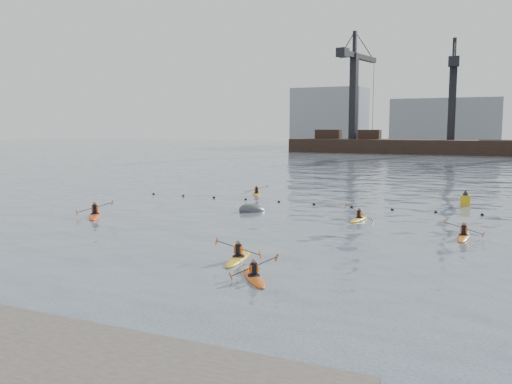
% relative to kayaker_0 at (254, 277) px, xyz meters
% --- Properties ---
extents(ground, '(400.00, 400.00, 0.00)m').
position_rel_kayaker_0_xyz_m(ground, '(-2.43, -1.92, -0.09)').
color(ground, '#3E4E5A').
rests_on(ground, ground).
extents(float_line, '(33.24, 0.73, 0.24)m').
position_rel_kayaker_0_xyz_m(float_line, '(-2.93, 20.62, -0.06)').
color(float_line, black).
rests_on(float_line, ground).
extents(barge_pier, '(72.00, 19.30, 29.50)m').
position_rel_kayaker_0_xyz_m(barge_pier, '(-2.65, 108.08, 1.80)').
color(barge_pier, black).
rests_on(barge_pier, ground).
extents(skyline, '(141.00, 28.00, 22.00)m').
position_rel_kayaker_0_xyz_m(skyline, '(-0.20, 148.36, 9.16)').
color(skyline, gray).
rests_on(skyline, ground).
extents(kayaker_0, '(2.28, 2.66, 1.09)m').
position_rel_kayaker_0_xyz_m(kayaker_0, '(0.00, 0.00, 0.00)').
color(kayaker_0, '#C64E12').
rests_on(kayaker_0, ground).
extents(kayaker_1, '(2.19, 3.30, 1.11)m').
position_rel_kayaker_0_xyz_m(kayaker_1, '(-1.93, 2.50, 0.01)').
color(kayaker_1, gold).
rests_on(kayaker_1, ground).
extents(kayaker_2, '(2.76, 3.32, 1.24)m').
position_rel_kayaker_0_xyz_m(kayaker_2, '(-15.99, 9.09, 0.02)').
color(kayaker_2, '#EA4716').
rests_on(kayaker_2, ground).
extents(kayaker_3, '(1.99, 2.89, 1.14)m').
position_rel_kayaker_0_xyz_m(kayaker_3, '(0.41, 15.22, -0.00)').
color(kayaker_3, yellow).
rests_on(kayaker_3, ground).
extents(kayaker_4, '(2.11, 3.10, 1.06)m').
position_rel_kayaker_0_xyz_m(kayaker_4, '(6.96, 12.00, 0.01)').
color(kayaker_4, orange).
rests_on(kayaker_4, ground).
extents(kayaker_5, '(1.94, 2.94, 1.03)m').
position_rel_kayaker_0_xyz_m(kayaker_5, '(-11.02, 24.19, 0.00)').
color(kayaker_5, '#C19316').
rests_on(kayaker_5, ground).
extents(mooring_buoy, '(2.42, 2.58, 1.48)m').
position_rel_kayaker_0_xyz_m(mooring_buoy, '(-7.38, 15.64, -0.09)').
color(mooring_buoy, '#414447').
rests_on(mooring_buoy, ground).
extents(nav_buoy, '(0.75, 0.75, 1.36)m').
position_rel_kayaker_0_xyz_m(nav_buoy, '(6.18, 24.97, 0.32)').
color(nav_buoy, gold).
rests_on(nav_buoy, ground).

